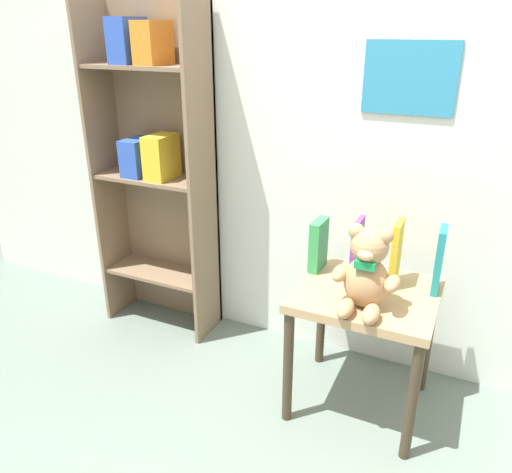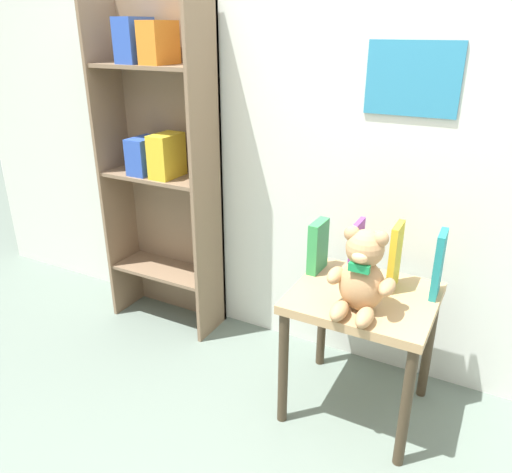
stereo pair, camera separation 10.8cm
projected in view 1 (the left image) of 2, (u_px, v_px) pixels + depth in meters
The scene contains 8 objects.
wall_back at pixel (364, 91), 2.05m from camera, with size 4.80×0.07×2.50m.
bookshelf_side at pixel (156, 157), 2.44m from camera, with size 0.59×0.25×1.62m.
display_table at pixel (365, 310), 1.98m from camera, with size 0.54×0.49×0.55m.
teddy_bear at pixel (367, 272), 1.77m from camera, with size 0.24×0.22×0.32m.
book_standing_green at pixel (318, 245), 2.08m from camera, with size 0.04×0.13×0.22m, color #33934C.
book_standing_purple at pixel (357, 248), 2.02m from camera, with size 0.02×0.14×0.24m, color purple.
book_standing_yellow at pixel (396, 254), 1.94m from camera, with size 0.03×0.13×0.27m, color gold.
book_standing_teal at pixel (439, 260), 1.89m from camera, with size 0.03×0.12×0.26m, color teal.
Camera 1 is at (0.49, -0.69, 1.50)m, focal length 35.00 mm.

